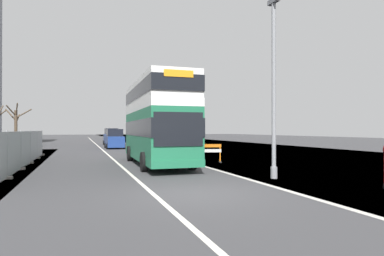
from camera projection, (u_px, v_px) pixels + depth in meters
name	position (u px, v px, depth m)	size (l,w,h in m)	color
ground	(211.00, 193.00, 10.91)	(140.00, 280.00, 0.10)	#38383A
double_decker_bus	(157.00, 121.00, 19.54)	(3.00, 10.20, 5.00)	#1E6B47
lamppost_foreground	(274.00, 94.00, 13.98)	(0.29, 0.70, 7.80)	gray
roadworks_barrier	(210.00, 151.00, 20.68)	(1.57, 0.79, 1.18)	orange
construction_site_fence	(26.00, 149.00, 18.59)	(0.44, 17.20, 2.07)	#A8AAAD
car_oncoming_near	(114.00, 139.00, 36.67)	(2.01, 4.32, 2.19)	navy
car_receding_mid	(111.00, 137.00, 44.68)	(1.99, 4.55, 2.31)	navy
bare_tree_far_verge_mid	(16.00, 125.00, 38.09)	(3.03, 2.62, 5.25)	#4C3D2D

